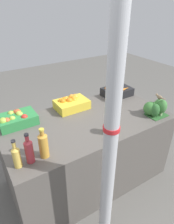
# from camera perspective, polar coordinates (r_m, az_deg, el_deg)

# --- Properties ---
(ground_plane) EXTENTS (10.00, 10.00, 0.00)m
(ground_plane) POSITION_cam_1_polar(r_m,az_deg,el_deg) (2.72, 0.00, -17.70)
(ground_plane) COLOR #605E59
(market_table) EXTENTS (1.82, 0.95, 0.85)m
(market_table) POSITION_cam_1_polar(r_m,az_deg,el_deg) (2.43, 0.00, -10.86)
(market_table) COLOR #56514C
(market_table) RESTS_ON ground_plane
(support_pole) EXTENTS (0.11, 0.11, 2.35)m
(support_pole) POSITION_cam_1_polar(r_m,az_deg,el_deg) (1.34, 6.69, -8.73)
(support_pole) COLOR #B7BABF
(support_pole) RESTS_ON ground_plane
(apple_crate) EXTENTS (0.38, 0.27, 0.14)m
(apple_crate) POSITION_cam_1_polar(r_m,az_deg,el_deg) (2.20, -19.41, -1.82)
(apple_crate) COLOR #2D8442
(apple_crate) RESTS_ON market_table
(orange_crate) EXTENTS (0.38, 0.27, 0.14)m
(orange_crate) POSITION_cam_1_polar(r_m,az_deg,el_deg) (2.39, -4.59, 2.54)
(orange_crate) COLOR gold
(orange_crate) RESTS_ON market_table
(carrot_crate) EXTENTS (0.38, 0.27, 0.14)m
(carrot_crate) POSITION_cam_1_polar(r_m,az_deg,el_deg) (2.74, 8.56, 5.80)
(carrot_crate) COLOR black
(carrot_crate) RESTS_ON market_table
(broccoli_pile) EXTENTS (0.25, 0.21, 0.20)m
(broccoli_pile) POSITION_cam_1_polar(r_m,az_deg,el_deg) (2.36, 19.05, 1.17)
(broccoli_pile) COLOR #2D602D
(broccoli_pile) RESTS_ON market_table
(juice_bottle_golden) EXTENTS (0.06, 0.06, 0.25)m
(juice_bottle_golden) POSITION_cam_1_polar(r_m,az_deg,el_deg) (1.65, -19.51, -11.80)
(juice_bottle_golden) COLOR gold
(juice_bottle_golden) RESTS_ON market_table
(juice_bottle_ruby) EXTENTS (0.07, 0.07, 0.27)m
(juice_bottle_ruby) POSITION_cam_1_polar(r_m,az_deg,el_deg) (1.66, -16.21, -10.48)
(juice_bottle_ruby) COLOR #B2333D
(juice_bottle_ruby) RESTS_ON market_table
(juice_bottle_amber) EXTENTS (0.08, 0.08, 0.27)m
(juice_bottle_amber) POSITION_cam_1_polar(r_m,az_deg,el_deg) (1.68, -12.33, -9.15)
(juice_bottle_amber) COLOR gold
(juice_bottle_amber) RESTS_ON market_table
(pickle_jar) EXTENTS (0.09, 0.09, 0.12)m
(pickle_jar) POSITION_cam_1_polar(r_m,az_deg,el_deg) (1.95, 6.35, -4.50)
(pickle_jar) COLOR #B2C684
(pickle_jar) RESTS_ON market_table
(sparrow_bird) EXTENTS (0.04, 0.14, 0.05)m
(sparrow_bird) POSITION_cam_1_polar(r_m,az_deg,el_deg) (2.31, 19.95, 4.10)
(sparrow_bird) COLOR #4C3D2D
(sparrow_bird) RESTS_ON broccoli_pile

